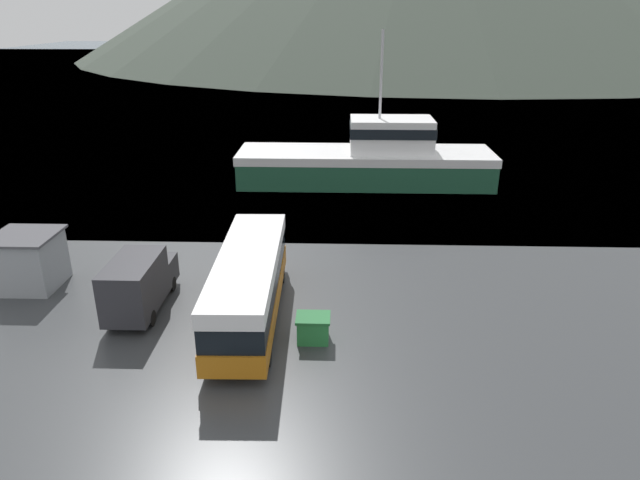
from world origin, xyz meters
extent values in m
plane|color=#475B6B|center=(0.00, 138.54, 0.00)|extent=(240.00, 240.00, 0.00)
cube|color=#B26614|center=(0.49, 9.76, 0.91)|extent=(2.71, 10.37, 0.91)
cube|color=black|center=(0.49, 9.76, 1.89)|extent=(2.65, 10.16, 1.04)
cube|color=white|center=(0.49, 9.76, 2.73)|extent=(2.71, 10.37, 0.65)
cube|color=black|center=(0.37, 14.94, 1.70)|extent=(2.18, 0.11, 1.41)
cylinder|color=black|center=(-0.68, 13.35, 0.45)|extent=(0.32, 0.91, 0.90)
cylinder|color=black|center=(1.50, 13.39, 0.45)|extent=(0.32, 0.91, 0.90)
cylinder|color=black|center=(-0.52, 6.12, 0.45)|extent=(0.32, 0.91, 0.90)
cylinder|color=black|center=(1.66, 6.17, 0.45)|extent=(0.32, 0.91, 0.90)
cube|color=#2D2D33|center=(-4.55, 9.85, 1.49)|extent=(1.95, 3.77, 2.28)
cube|color=#2D2D33|center=(-4.56, 12.53, 0.98)|extent=(1.94, 1.62, 1.25)
cube|color=black|center=(-4.56, 11.75, 2.00)|extent=(1.65, 0.06, 0.80)
cylinder|color=black|center=(-5.42, 12.32, 0.35)|extent=(0.22, 0.70, 0.70)
cylinder|color=black|center=(-3.70, 12.32, 0.35)|extent=(0.22, 0.70, 0.70)
cylinder|color=black|center=(-5.41, 8.99, 0.35)|extent=(0.22, 0.70, 0.70)
cylinder|color=black|center=(-3.69, 8.99, 0.35)|extent=(0.22, 0.70, 0.70)
cube|color=#1E5138|center=(6.35, 31.38, 1.29)|extent=(19.48, 5.47, 2.57)
cube|color=white|center=(6.35, 31.38, 2.25)|extent=(19.67, 5.53, 0.64)
cube|color=white|center=(8.29, 31.38, 3.83)|extent=(6.23, 3.82, 2.51)
cube|color=black|center=(8.29, 31.38, 4.20)|extent=(6.36, 3.93, 0.75)
cylinder|color=#B2B2B7|center=(7.36, 31.38, 8.25)|extent=(0.20, 0.20, 6.33)
cube|color=#287F3D|center=(3.34, 8.04, 0.50)|extent=(1.27, 1.03, 0.99)
cube|color=#226C34|center=(3.34, 8.04, 1.05)|extent=(1.40, 1.14, 0.11)
cube|color=#93999E|center=(-10.71, 12.57, 1.30)|extent=(2.72, 2.73, 2.60)
cube|color=#4C4C51|center=(-10.71, 12.57, 2.66)|extent=(2.99, 3.00, 0.12)
cylinder|color=black|center=(-1.01, 17.72, 0.32)|extent=(0.29, 0.29, 0.65)
sphere|color=black|center=(-1.01, 17.72, 0.74)|extent=(0.33, 0.33, 0.33)
camera|label=1|loc=(4.31, -12.23, 12.61)|focal=32.00mm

